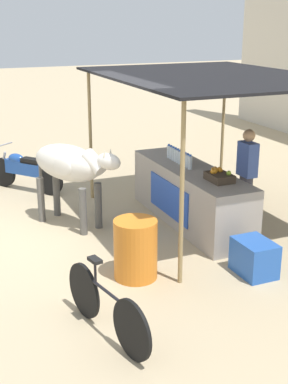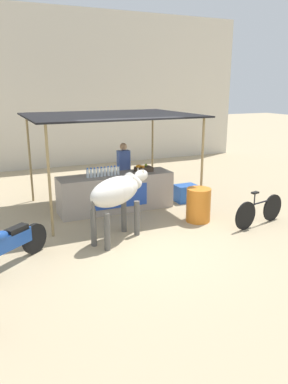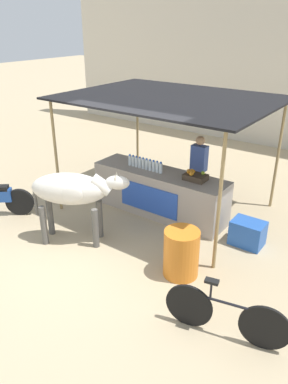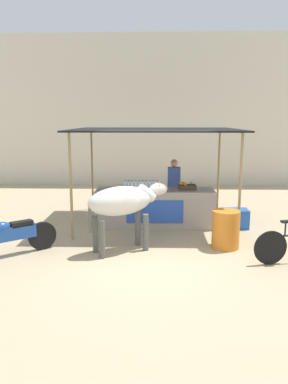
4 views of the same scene
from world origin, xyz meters
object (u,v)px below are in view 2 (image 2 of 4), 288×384
Objects in this scene: motorcycle_parked at (9,244)px; cow at (118,193)px; vendor_behind_counter at (124,171)px; cooler_box at (186,193)px; bicycle_leaning at (259,211)px; water_barrel at (198,205)px; stall_counter at (116,192)px; fruit_crate at (143,169)px.

cow is at bearing 8.97° from motorcycle_parked.
motorcycle_parked is at bearing -138.52° from vendor_behind_counter.
motorcycle_parked is at bearing -156.53° from cooler_box.
bicycle_leaning reaches higher than cooler_box.
cow is 3.43m from bicycle_leaning.
cow reaches higher than cooler_box.
bicycle_leaning is at bearing -35.33° from water_barrel.
cow reaches higher than bicycle_leaning.
stall_counter is 5.00× the size of cooler_box.
stall_counter is 1.84× the size of bicycle_leaning.
fruit_crate is 0.30× the size of motorcycle_parked.
bicycle_leaning is at bearing -53.13° from fruit_crate.
vendor_behind_counter is 2.02× the size of water_barrel.
bicycle_leaning is at bearing -75.31° from cooler_box.
vendor_behind_counter reaches higher than water_barrel.
stall_counter reaches higher than cooler_box.
cow is at bearing 170.51° from bicycle_leaning.
stall_counter is at bearing -124.53° from vendor_behind_counter.
fruit_crate is at bearing -67.56° from vendor_behind_counter.
vendor_behind_counter is at bearing 66.25° from cow.
vendor_behind_counter is 0.94× the size of cow.
cooler_box is 3.34m from cow.
water_barrel is (1.52, -1.62, -0.07)m from stall_counter.
vendor_behind_counter is at bearing 55.47° from stall_counter.
stall_counter is at bearing 137.65° from bicycle_leaning.
fruit_crate is 4.37m from motorcycle_parked.
cow is (-0.64, -1.89, 0.55)m from stall_counter.
stall_counter is 2.07m from cow.
stall_counter is 3.62m from bicycle_leaning.
motorcycle_parked reaches higher than cooler_box.
cow is at bearing -126.77° from fruit_crate.
cooler_box is 0.34× the size of cow.
motorcycle_parked is 5.54m from bicycle_leaning.
stall_counter is 0.99m from vendor_behind_counter.
fruit_crate is at bearing 113.05° from water_barrel.
water_barrel is 4.42m from motorcycle_parked.
water_barrel is at bearing 7.03° from cow.
water_barrel is 2.27m from cow.
water_barrel is at bearing 144.67° from bicycle_leaning.
water_barrel is 1.42m from bicycle_leaning.
cooler_box is (2.06, -0.10, -0.24)m from stall_counter.
vendor_behind_counter reaches higher than motorcycle_parked.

